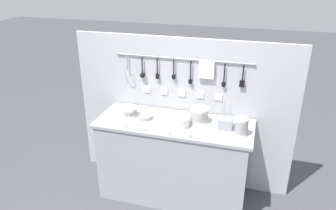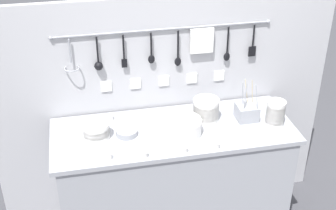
% 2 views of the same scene
% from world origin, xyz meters
% --- Properties ---
extents(ground_plane, '(20.00, 20.00, 0.00)m').
position_xyz_m(ground_plane, '(0.00, 0.00, 0.00)').
color(ground_plane, '#424247').
extents(counter, '(1.54, 0.59, 0.86)m').
position_xyz_m(counter, '(0.00, 0.00, 0.43)').
color(counter, '#9EA0A8').
rests_on(counter, ground).
extents(back_wall, '(2.34, 0.11, 1.63)m').
position_xyz_m(back_wall, '(0.00, 0.33, 0.82)').
color(back_wall, '#B2B2B7').
rests_on(back_wall, ground).
extents(bowl_stack_short_front, '(0.17, 0.17, 0.10)m').
position_xyz_m(bowl_stack_short_front, '(-0.48, 0.01, 0.92)').
color(bowl_stack_short_front, white).
rests_on(bowl_stack_short_front, counter).
extents(bowl_stack_nested_right, '(0.17, 0.17, 0.15)m').
position_xyz_m(bowl_stack_nested_right, '(0.23, 0.07, 0.94)').
color(bowl_stack_nested_right, white).
rests_on(bowl_stack_nested_right, counter).
extents(bowl_stack_wide_centre, '(0.12, 0.12, 0.17)m').
position_xyz_m(bowl_stack_wide_centre, '(0.65, -0.08, 0.95)').
color(bowl_stack_wide_centre, white).
rests_on(bowl_stack_wide_centre, counter).
extents(plate_stack, '(0.24, 0.24, 0.10)m').
position_xyz_m(plate_stack, '(0.04, -0.06, 0.92)').
color(plate_stack, white).
rests_on(plate_stack, counter).
extents(steel_mixing_bowl, '(0.13, 0.13, 0.04)m').
position_xyz_m(steel_mixing_bowl, '(-0.30, -0.00, 0.88)').
color(steel_mixing_bowl, '#93969E').
rests_on(steel_mixing_bowl, counter).
extents(cutlery_caddy, '(0.13, 0.13, 0.27)m').
position_xyz_m(cutlery_caddy, '(0.50, 0.03, 0.92)').
color(cutlery_caddy, '#93969E').
rests_on(cutlery_caddy, counter).
extents(cup_beside_plates, '(0.04, 0.04, 0.04)m').
position_xyz_m(cup_beside_plates, '(0.20, -0.25, 0.88)').
color(cup_beside_plates, white).
rests_on(cup_beside_plates, counter).
extents(cup_centre, '(0.04, 0.04, 0.04)m').
position_xyz_m(cup_centre, '(-0.38, 0.20, 0.88)').
color(cup_centre, white).
rests_on(cup_centre, counter).
extents(cup_front_left, '(0.04, 0.04, 0.04)m').
position_xyz_m(cup_front_left, '(0.01, -0.25, 0.88)').
color(cup_front_left, white).
rests_on(cup_front_left, counter).
extents(cup_mid_row, '(0.04, 0.04, 0.04)m').
position_xyz_m(cup_mid_row, '(-0.23, -0.25, 0.88)').
color(cup_mid_row, white).
rests_on(cup_mid_row, counter).
extents(cup_front_right, '(0.04, 0.04, 0.04)m').
position_xyz_m(cup_front_right, '(0.58, 0.18, 0.88)').
color(cup_front_right, white).
rests_on(cup_front_right, counter).
extents(cup_edge_far, '(0.04, 0.04, 0.04)m').
position_xyz_m(cup_edge_far, '(-0.44, -0.23, 0.88)').
color(cup_edge_far, white).
rests_on(cup_edge_far, counter).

